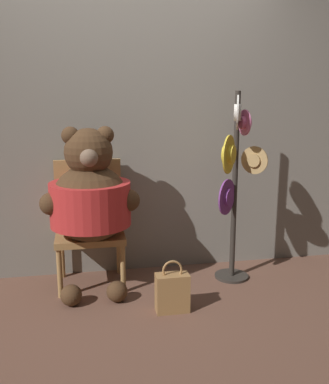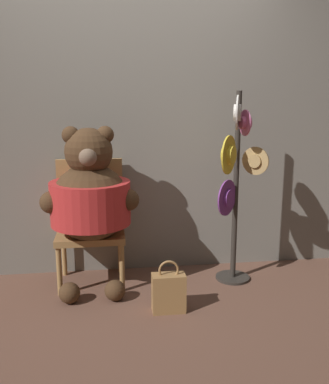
% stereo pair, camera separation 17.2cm
% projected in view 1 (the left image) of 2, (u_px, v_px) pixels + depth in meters
% --- Properties ---
extents(ground_plane, '(14.00, 14.00, 0.00)m').
position_uv_depth(ground_plane, '(138.00, 307.00, 3.07)').
color(ground_plane, brown).
extents(wall_back, '(8.00, 0.10, 2.32)m').
position_uv_depth(wall_back, '(125.00, 136.00, 3.55)').
color(wall_back, gray).
rests_on(wall_back, ground_plane).
extents(chair, '(0.53, 0.44, 0.99)m').
position_uv_depth(chair, '(90.00, 220.00, 3.42)').
color(chair, '#B2844C').
rests_on(chair, ground_plane).
extents(teddy_bear, '(0.74, 0.65, 1.27)m').
position_uv_depth(teddy_bear, '(90.00, 198.00, 3.23)').
color(teddy_bear, '#4C331E').
rests_on(teddy_bear, ground_plane).
extents(hat_display_rack, '(0.40, 0.44, 1.52)m').
position_uv_depth(hat_display_rack, '(235.00, 179.00, 3.31)').
color(hat_display_rack, '#332D28').
rests_on(hat_display_rack, ground_plane).
extents(handbag_on_ground, '(0.23, 0.12, 0.38)m').
position_uv_depth(handbag_on_ground, '(172.00, 292.00, 2.99)').
color(handbag_on_ground, '#A87A47').
rests_on(handbag_on_ground, ground_plane).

